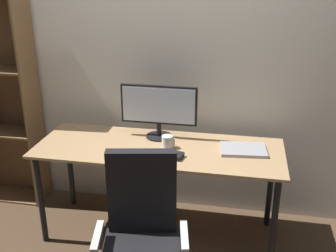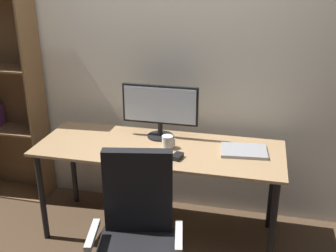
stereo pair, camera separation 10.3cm
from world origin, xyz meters
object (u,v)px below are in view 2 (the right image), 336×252
desk (159,157)px  bookshelf (6,100)px  monitor (160,108)px  mouse (177,156)px  office_chair (137,247)px  laptop (244,151)px  coffee_mug (168,142)px  keyboard (146,154)px

desk → bookshelf: 1.49m
monitor → mouse: (0.21, -0.34, -0.22)m
office_chair → laptop: bearing=45.5°
coffee_mug → laptop: (0.54, 0.05, -0.04)m
desk → coffee_mug: 0.14m
laptop → bookshelf: 2.07m
bookshelf → keyboard: bearing=-18.9°
mouse → coffee_mug: 0.19m
monitor → mouse: bearing=-58.6°
office_chair → bookshelf: bookshelf is taller
mouse → laptop: bearing=37.8°
mouse → laptop: (0.44, 0.20, -0.01)m
desk → keyboard: 0.18m
coffee_mug → monitor: bearing=118.6°
coffee_mug → laptop: coffee_mug is taller
coffee_mug → office_chair: 0.84m
office_chair → monitor: bearing=84.9°
coffee_mug → keyboard: bearing=-128.0°
desk → office_chair: bearing=-85.3°
mouse → desk: bearing=150.6°
bookshelf → desk: bearing=-12.7°
office_chair → coffee_mug: bearing=78.9°
keyboard → mouse: bearing=0.1°
bookshelf → laptop: bearing=-7.6°
keyboard → bookshelf: (-1.39, 0.47, 0.14)m
keyboard → office_chair: (0.12, -0.62, -0.29)m
monitor → keyboard: monitor is taller
desk → coffee_mug: (0.06, -0.00, 0.13)m
keyboard → bookshelf: 1.47m
monitor → laptop: size_ratio=1.80×
keyboard → coffee_mug: coffee_mug is taller
desk → keyboard: (-0.05, -0.15, 0.09)m
coffee_mug → bookshelf: bookshelf is taller
laptop → mouse: bearing=-161.0°
keyboard → office_chair: size_ratio=0.29×
coffee_mug → desk: bearing=178.6°
monitor → coffee_mug: 0.28m
monitor → keyboard: (-0.02, -0.34, -0.23)m
keyboard → coffee_mug: size_ratio=3.02×
keyboard → coffee_mug: 0.19m
laptop → bookshelf: size_ratio=0.18×
mouse → laptop: size_ratio=0.30×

